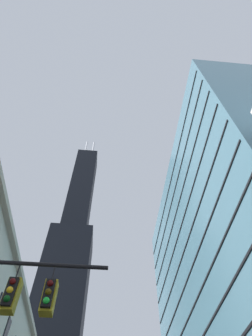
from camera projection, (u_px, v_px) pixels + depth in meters
dark_skyscraper at (57, 319)px, 101.34m from camera, size 26.64×26.64×172.94m
glass_office_midrise at (250, 279)px, 39.44m from camera, size 17.55×44.43×48.35m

